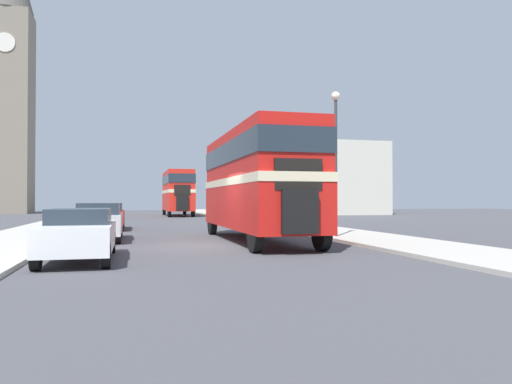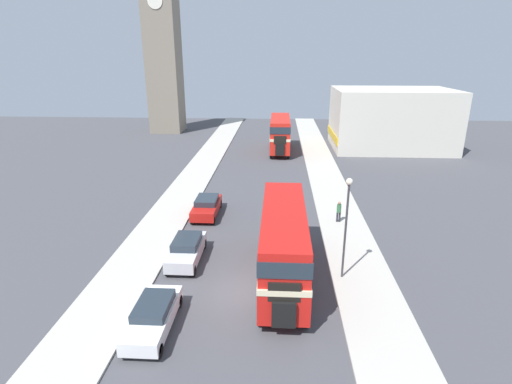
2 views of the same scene
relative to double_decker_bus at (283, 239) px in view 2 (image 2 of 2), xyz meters
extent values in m
plane|color=#47474C|center=(-2.19, -1.56, -2.47)|extent=(120.00, 120.00, 0.00)
cube|color=#B7B2A8|center=(4.56, -1.56, -2.41)|extent=(3.50, 120.00, 0.12)
cube|color=#B7B2A8|center=(-8.94, -1.56, -2.41)|extent=(3.50, 120.00, 0.12)
cube|color=red|center=(0.00, 0.02, -1.14)|extent=(2.40, 10.07, 1.58)
cube|color=beige|center=(0.00, 0.02, -0.21)|extent=(2.42, 10.12, 0.29)
cube|color=red|center=(0.00, 0.02, 0.79)|extent=(2.35, 9.87, 1.72)
cube|color=#232D38|center=(0.00, 0.02, 0.88)|extent=(2.42, 9.97, 0.78)
cube|color=black|center=(0.00, -5.11, -1.22)|extent=(1.08, 0.20, 1.26)
cube|color=black|center=(0.00, -4.97, -0.15)|extent=(1.44, 0.12, 0.92)
cylinder|color=black|center=(-1.06, -4.11, -1.91)|extent=(0.28, 1.14, 1.14)
cylinder|color=black|center=(1.06, -4.11, -1.91)|extent=(0.28, 1.14, 1.14)
cylinder|color=black|center=(-1.06, 4.03, -1.91)|extent=(0.28, 1.14, 1.14)
cylinder|color=black|center=(1.06, 4.03, -1.91)|extent=(0.28, 1.14, 1.14)
cube|color=red|center=(-0.19, 31.14, -1.09)|extent=(2.44, 9.28, 1.69)
cube|color=beige|center=(-0.19, 31.14, -0.09)|extent=(2.46, 9.33, 0.31)
cube|color=red|center=(-0.19, 31.14, 0.98)|extent=(2.39, 9.10, 1.84)
cube|color=#232D38|center=(-0.19, 31.14, 1.08)|extent=(2.46, 9.19, 0.83)
cube|color=black|center=(-0.19, 26.40, -1.17)|extent=(1.10, 0.20, 1.35)
cube|color=black|center=(-0.19, 26.53, -0.03)|extent=(1.46, 0.12, 0.98)
cylinder|color=black|center=(-1.27, 27.41, -1.91)|extent=(0.28, 1.14, 1.14)
cylinder|color=black|center=(0.89, 27.41, -1.91)|extent=(0.28, 1.14, 1.14)
cylinder|color=black|center=(-1.27, 34.76, -1.91)|extent=(0.28, 1.14, 1.14)
cylinder|color=black|center=(0.89, 34.76, -1.91)|extent=(0.28, 1.14, 1.14)
cube|color=white|center=(-5.98, -4.82, -1.85)|extent=(1.70, 4.44, 0.68)
cube|color=#232D38|center=(-5.98, -4.64, -1.31)|extent=(1.50, 2.31, 0.39)
cylinder|color=black|center=(-6.73, -6.59, -2.15)|extent=(0.20, 0.64, 0.64)
cylinder|color=black|center=(-5.23, -6.59, -2.15)|extent=(0.20, 0.64, 0.64)
cylinder|color=black|center=(-6.73, -3.05, -2.15)|extent=(0.20, 0.64, 0.64)
cylinder|color=black|center=(-5.23, -3.05, -2.15)|extent=(0.20, 0.64, 0.64)
cube|color=silver|center=(-5.88, 1.67, -1.82)|extent=(1.72, 4.37, 0.73)
cube|color=#232D38|center=(-5.88, 1.85, -1.23)|extent=(1.52, 2.27, 0.44)
cylinder|color=black|center=(-6.64, -0.06, -2.15)|extent=(0.20, 0.64, 0.64)
cylinder|color=black|center=(-5.12, -0.06, -2.15)|extent=(0.20, 0.64, 0.64)
cylinder|color=black|center=(-6.64, 3.41, -2.15)|extent=(0.20, 0.64, 0.64)
cylinder|color=black|center=(-5.12, 3.41, -2.15)|extent=(0.20, 0.64, 0.64)
cube|color=red|center=(-5.94, 9.02, -1.83)|extent=(1.82, 4.42, 0.71)
cube|color=#232D38|center=(-5.94, 9.20, -1.26)|extent=(1.60, 2.30, 0.42)
cylinder|color=black|center=(-6.74, 7.26, -2.15)|extent=(0.20, 0.64, 0.64)
cylinder|color=black|center=(-5.13, 7.26, -2.15)|extent=(0.20, 0.64, 0.64)
cylinder|color=black|center=(-6.74, 10.78, -2.15)|extent=(0.20, 0.64, 0.64)
cylinder|color=black|center=(-5.13, 10.78, -2.15)|extent=(0.20, 0.64, 0.64)
cylinder|color=#282833|center=(4.14, 8.06, -1.97)|extent=(0.15, 0.15, 0.77)
cylinder|color=#282833|center=(4.32, 8.06, -1.97)|extent=(0.15, 0.15, 0.77)
cylinder|color=#336B42|center=(4.23, 8.06, -1.27)|extent=(0.32, 0.32, 0.61)
sphere|color=#9E7051|center=(4.23, 8.06, -0.86)|extent=(0.21, 0.21, 0.21)
cylinder|color=#38383D|center=(3.37, 0.15, 0.40)|extent=(0.12, 0.12, 5.50)
sphere|color=#EFEACC|center=(3.37, 0.15, 3.33)|extent=(0.36, 0.36, 0.36)
cube|color=gray|center=(-18.43, 44.43, 9.24)|extent=(4.82, 4.82, 23.43)
cylinder|color=silver|center=(-18.43, 41.97, 16.74)|extent=(2.17, 0.10, 2.17)
cube|color=beige|center=(14.49, 34.04, 1.42)|extent=(15.06, 10.68, 7.78)
cube|color=gold|center=(6.90, 34.04, -0.76)|extent=(0.12, 10.15, 0.93)
camera|label=1|loc=(-4.67, -18.59, -0.88)|focal=35.00mm
camera|label=2|loc=(-0.38, -19.94, 9.66)|focal=28.00mm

